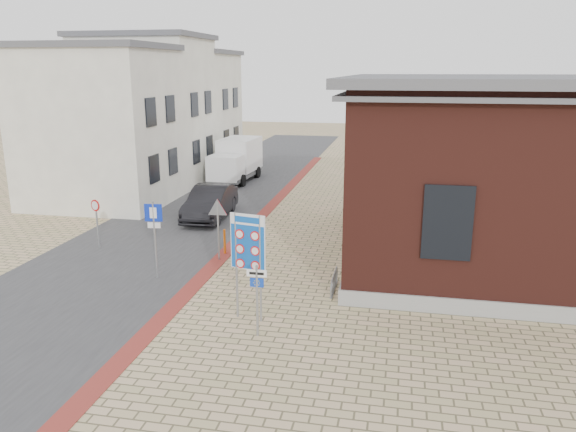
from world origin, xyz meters
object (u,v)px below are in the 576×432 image
Objects in this scene: parking_sign at (154,226)px; sedan at (210,202)px; border_sign at (248,244)px; bollard at (225,242)px; essen_sign at (257,291)px; box_truck at (236,160)px.

sedan is at bearing 88.89° from parking_sign.
border_sign is 1.15× the size of parking_sign.
sedan is at bearing 114.66° from bollard.
sedan is 2.34× the size of essen_sign.
sedan is 4.77× the size of bollard.
sedan is 5.62m from bollard.
essen_sign is at bearing -44.90° from parking_sign.
parking_sign is at bearing -116.60° from bollard.
box_truck is at bearing 107.09° from essen_sign.
box_truck is 1.91× the size of parking_sign.
parking_sign is at bearing 159.53° from border_sign.
bollard is (1.50, 3.00, -1.39)m from parking_sign.
parking_sign is at bearing -79.22° from box_truck.
essen_sign reaches higher than bollard.
border_sign is at bearing -68.58° from sedan.
border_sign reaches higher than parking_sign.
parking_sign is at bearing -87.15° from sedan.
sedan is 11.77m from border_sign.
parking_sign is 2.75× the size of bollard.
box_truck is 20.87m from border_sign.
bollard is at bearing 56.37° from parking_sign.
border_sign reaches higher than essen_sign.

